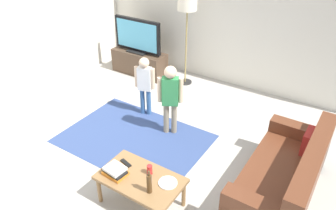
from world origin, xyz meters
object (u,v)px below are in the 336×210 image
child_near_tv (145,81)px  child_center (170,94)px  floor_lamp (187,8)px  tv (137,36)px  coffee_table (141,181)px  plate (168,183)px  bottle (149,183)px  tv_remote (126,163)px  soda_can (150,170)px  couch (286,180)px  book_stack (115,171)px  tv_stand (139,63)px

child_near_tv → child_center: 0.70m
floor_lamp → child_near_tv: 1.67m
tv → floor_lamp: floor_lamp is taller
coffee_table → plate: size_ratio=4.55×
tv → bottle: 3.93m
tv_remote → plate: size_ratio=0.77×
child_center → soda_can: size_ratio=9.71×
child_near_tv → child_center: child_center is taller
coffee_table → child_center: bearing=109.4°
couch → child_center: size_ratio=1.54×
couch → coffee_table: couch is taller
tv → couch: tv is taller
tv → tv_remote: size_ratio=6.47×
child_near_tv → book_stack: 2.01m
tv → tv_remote: 3.45m
child_near_tv → plate: size_ratio=4.82×
tv → plate: size_ratio=5.00×
child_center → plate: size_ratio=5.30×
tv → tv_remote: tv is taller
coffee_table → tv_remote: size_ratio=5.88×
book_stack → child_center: bearing=98.2°
couch → soda_can: 1.67m
tv → bottle: size_ratio=3.60×
tv → plate: 3.84m
child_center → tv: bearing=139.9°
child_near_tv → book_stack: child_near_tv is taller
child_center → bottle: size_ratio=3.81×
tv → couch: (3.69, -1.88, -0.56)m
child_center → bottle: 1.74m
tv_remote → child_center: bearing=113.8°
tv → soda_can: tv is taller
book_stack → coffee_table: bearing=21.4°
couch → child_center: child_center is taller
book_stack → tv_remote: bearing=93.7°
floor_lamp → coffee_table: 3.51m
coffee_table → floor_lamp: bearing=111.1°
tv_stand → child_center: 2.33m
couch → plate: 1.46m
bottle → tv_remote: bottle is taller
tv → child_center: tv is taller
floor_lamp → soda_can: (1.24, -2.97, -1.06)m
tv_remote → tv_stand: bearing=139.4°
book_stack → tv: bearing=123.0°
child_near_tv → plate: child_near_tv is taller
tv_remote → bottle: bearing=-8.1°
tv_stand → book_stack: 3.63m
bottle → plate: bearing=65.5°
tv_stand → floor_lamp: (1.06, 0.15, 1.30)m
tv_stand → couch: size_ratio=0.67×
child_center → tv_remote: child_center is taller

